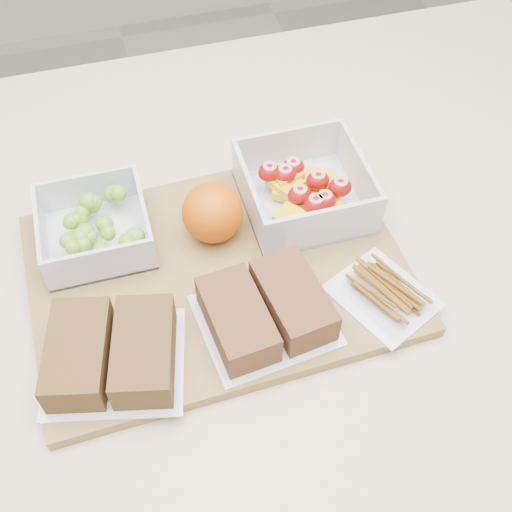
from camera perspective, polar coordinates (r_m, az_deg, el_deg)
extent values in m
plane|color=gray|center=(1.57, -0.77, -21.33)|extent=(4.00, 4.00, 0.00)
cube|color=beige|center=(1.14, -1.02, -14.88)|extent=(1.20, 0.90, 0.90)
cube|color=olive|center=(0.74, -3.35, -1.55)|extent=(0.43, 0.31, 0.02)
cube|color=silver|center=(0.78, -13.84, 1.45)|extent=(0.12, 0.12, 0.00)
cube|color=silver|center=(0.80, -14.68, 5.66)|extent=(0.12, 0.00, 0.05)
cube|color=silver|center=(0.72, -13.61, -0.84)|extent=(0.12, 0.00, 0.05)
cube|color=silver|center=(0.76, -9.82, 3.54)|extent=(0.00, 0.11, 0.05)
cube|color=silver|center=(0.76, -18.48, 1.61)|extent=(0.00, 0.11, 0.05)
sphere|color=#709E20|center=(0.76, -14.93, 2.04)|extent=(0.02, 0.02, 0.02)
sphere|color=#709E20|center=(0.75, -16.41, 1.31)|extent=(0.02, 0.02, 0.02)
sphere|color=#709E20|center=(0.78, -14.20, 4.67)|extent=(0.02, 0.02, 0.02)
sphere|color=#709E20|center=(0.77, -13.30, 2.74)|extent=(0.02, 0.02, 0.02)
sphere|color=#709E20|center=(0.77, -16.13, 2.95)|extent=(0.02, 0.02, 0.02)
sphere|color=#709E20|center=(0.76, -14.57, 1.65)|extent=(0.02, 0.02, 0.02)
sphere|color=#709E20|center=(0.77, -15.72, 3.19)|extent=(0.02, 0.02, 0.02)
sphere|color=#709E20|center=(0.73, -10.67, 1.68)|extent=(0.02, 0.02, 0.02)
sphere|color=#709E20|center=(0.78, -12.58, 5.37)|extent=(0.02, 0.02, 0.02)
sphere|color=#709E20|center=(0.78, -14.63, 4.71)|extent=(0.02, 0.02, 0.02)
sphere|color=#709E20|center=(0.74, -15.98, 0.75)|extent=(0.02, 0.02, 0.02)
sphere|color=#709E20|center=(0.78, -12.17, 5.46)|extent=(0.02, 0.02, 0.02)
sphere|color=#709E20|center=(0.74, -13.53, 0.49)|extent=(0.02, 0.02, 0.02)
sphere|color=#709E20|center=(0.78, -14.27, 4.36)|extent=(0.02, 0.02, 0.02)
sphere|color=#709E20|center=(0.77, -15.48, 3.08)|extent=(0.02, 0.02, 0.02)
sphere|color=#709E20|center=(0.78, -14.65, 4.57)|extent=(0.02, 0.02, 0.02)
sphere|color=#709E20|center=(0.73, -11.33, 1.21)|extent=(0.02, 0.02, 0.02)
sphere|color=#709E20|center=(0.74, -10.30, 0.63)|extent=(0.02, 0.02, 0.02)
sphere|color=#709E20|center=(0.78, -15.23, 3.75)|extent=(0.02, 0.02, 0.02)
sphere|color=#709E20|center=(0.75, -15.10, 1.03)|extent=(0.02, 0.02, 0.02)
sphere|color=#709E20|center=(0.78, -14.84, 4.25)|extent=(0.02, 0.02, 0.02)
sphere|color=#709E20|center=(0.74, -12.99, 1.97)|extent=(0.02, 0.02, 0.02)
sphere|color=#709E20|center=(0.76, -15.31, 1.64)|extent=(0.02, 0.02, 0.02)
cube|color=silver|center=(0.80, 4.24, 4.85)|extent=(0.14, 0.14, 0.01)
cube|color=silver|center=(0.82, 2.81, 9.57)|extent=(0.14, 0.01, 0.06)
cube|color=silver|center=(0.73, 6.07, 2.48)|extent=(0.14, 0.01, 0.06)
cube|color=silver|center=(0.80, 9.11, 7.15)|extent=(0.01, 0.13, 0.06)
cube|color=silver|center=(0.76, -0.60, 5.23)|extent=(0.01, 0.13, 0.06)
cube|color=#F0B30D|center=(0.77, 5.16, 4.54)|extent=(0.04, 0.05, 0.01)
cube|color=#F0B30D|center=(0.80, 2.88, 6.72)|extent=(0.05, 0.06, 0.01)
cube|color=#F0B30D|center=(0.79, 4.99, 6.03)|extent=(0.05, 0.05, 0.01)
cube|color=#F0B30D|center=(0.81, 5.64, 6.55)|extent=(0.05, 0.05, 0.01)
cube|color=#F0B30D|center=(0.78, 2.64, 6.47)|extent=(0.05, 0.05, 0.01)
cube|color=#F0B30D|center=(0.79, 2.71, 7.22)|extent=(0.04, 0.04, 0.01)
cube|color=#F0B30D|center=(0.74, 3.26, 3.35)|extent=(0.05, 0.05, 0.01)
cube|color=#F0B30D|center=(0.77, 6.27, 4.41)|extent=(0.04, 0.04, 0.01)
cube|color=#F0B30D|center=(0.79, 2.98, 5.75)|extent=(0.05, 0.05, 0.01)
ellipsoid|color=#9D0C07|center=(0.78, 5.51, 6.68)|extent=(0.03, 0.03, 0.02)
ellipsoid|color=#9D0C07|center=(0.75, 6.10, 4.90)|extent=(0.03, 0.03, 0.02)
ellipsoid|color=#9D0C07|center=(0.78, 1.22, 7.46)|extent=(0.03, 0.03, 0.02)
ellipsoid|color=#9D0C07|center=(0.77, 7.47, 6.07)|extent=(0.03, 0.03, 0.02)
ellipsoid|color=#9D0C07|center=(0.78, 2.60, 7.23)|extent=(0.03, 0.03, 0.02)
ellipsoid|color=#9D0C07|center=(0.75, 5.30, 4.56)|extent=(0.03, 0.03, 0.02)
ellipsoid|color=#9D0C07|center=(0.76, 3.91, 5.43)|extent=(0.03, 0.03, 0.02)
ellipsoid|color=#9D0C07|center=(0.79, 3.32, 7.85)|extent=(0.03, 0.03, 0.02)
sphere|color=#D15404|center=(0.74, -3.88, 3.87)|extent=(0.07, 0.07, 0.07)
cube|color=silver|center=(0.68, -12.41, -9.24)|extent=(0.16, 0.15, 0.00)
cube|color=brown|center=(0.67, -15.49, -8.37)|extent=(0.08, 0.12, 0.04)
cube|color=brown|center=(0.66, -9.92, -8.29)|extent=(0.08, 0.12, 0.04)
cube|color=silver|center=(0.69, 0.83, -5.74)|extent=(0.15, 0.14, 0.00)
cube|color=brown|center=(0.67, -1.66, -5.65)|extent=(0.07, 0.11, 0.04)
cube|color=brown|center=(0.68, 3.31, -3.93)|extent=(0.07, 0.11, 0.04)
cube|color=silver|center=(0.72, 11.20, -3.52)|extent=(0.12, 0.13, 0.00)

